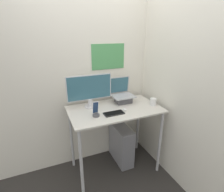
{
  "coord_description": "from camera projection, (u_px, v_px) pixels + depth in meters",
  "views": [
    {
      "loc": [
        -0.86,
        -1.55,
        1.88
      ],
      "look_at": [
        -0.04,
        0.34,
        1.14
      ],
      "focal_mm": 28.0,
      "sensor_mm": 36.0,
      "label": 1
    }
  ],
  "objects": [
    {
      "name": "ground_plane",
      "position": [
        125.0,
        185.0,
        2.3
      ],
      "size": [
        12.0,
        12.0,
        0.0
      ],
      "primitive_type": "plane",
      "color": "#2D2B28"
    },
    {
      "name": "wall_back",
      "position": [
        103.0,
        76.0,
        2.52
      ],
      "size": [
        6.0,
        0.06,
        2.6
      ],
      "color": "silver",
      "rests_on": "ground_plane"
    },
    {
      "name": "wall_side_right",
      "position": [
        178.0,
        84.0,
        2.11
      ],
      "size": [
        0.05,
        6.0,
        2.6
      ],
      "color": "silver",
      "rests_on": "ground_plane"
    },
    {
      "name": "desk",
      "position": [
        115.0,
        117.0,
        2.31
      ],
      "size": [
        1.19,
        0.68,
        0.96
      ],
      "color": "beige",
      "rests_on": "ground_plane"
    },
    {
      "name": "laptop",
      "position": [
        122.0,
        96.0,
        2.46
      ],
      "size": [
        0.3,
        0.27,
        0.34
      ],
      "color": "#4C4C51",
      "rests_on": "desk"
    },
    {
      "name": "monitor",
      "position": [
        90.0,
        90.0,
        2.24
      ],
      "size": [
        0.59,
        0.15,
        0.43
      ],
      "color": "silver",
      "rests_on": "desk"
    },
    {
      "name": "keyboard",
      "position": [
        114.0,
        113.0,
        2.12
      ],
      "size": [
        0.25,
        0.12,
        0.02
      ],
      "color": "black",
      "rests_on": "desk"
    },
    {
      "name": "mouse",
      "position": [
        125.0,
        110.0,
        2.2
      ],
      "size": [
        0.04,
        0.06,
        0.03
      ],
      "color": "white",
      "rests_on": "desk"
    },
    {
      "name": "cell_phone",
      "position": [
        96.0,
        112.0,
        2.05
      ],
      "size": [
        0.08,
        0.08,
        0.18
      ],
      "color": "#4C4C51",
      "rests_on": "desk"
    },
    {
      "name": "computer_tower",
      "position": [
        121.0,
        144.0,
        2.67
      ],
      "size": [
        0.2,
        0.51,
        0.58
      ],
      "color": "gray",
      "rests_on": "ground_plane"
    },
    {
      "name": "mug",
      "position": [
        153.0,
        102.0,
        2.36
      ],
      "size": [
        0.09,
        0.09,
        0.1
      ],
      "color": "white",
      "rests_on": "desk"
    }
  ]
}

